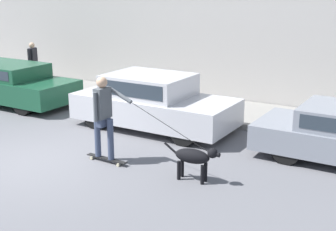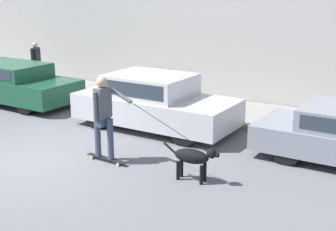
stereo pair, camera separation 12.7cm
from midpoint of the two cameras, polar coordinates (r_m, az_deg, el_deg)
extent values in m
plane|color=slate|center=(10.31, -16.72, -5.49)|extent=(36.00, 36.00, 0.00)
cube|color=#B2ADA8|center=(15.27, 2.07, 11.55)|extent=(32.00, 0.30, 5.01)
cube|color=gray|center=(14.46, -0.61, 1.56)|extent=(30.00, 2.43, 0.15)
cylinder|color=black|center=(14.99, -13.19, 2.66)|extent=(0.67, 0.21, 0.67)
cylinder|color=black|center=(13.97, -17.53, 1.40)|extent=(0.67, 0.21, 0.67)
cylinder|color=black|center=(16.98, -19.85, 3.64)|extent=(0.67, 0.21, 0.67)
cube|color=#194C33|center=(15.43, -18.86, 3.28)|extent=(4.44, 1.85, 0.63)
cube|color=#194C33|center=(15.47, -19.46, 5.25)|extent=(2.49, 1.64, 0.43)
cylinder|color=black|center=(12.14, 5.26, -0.02)|extent=(0.67, 0.21, 0.67)
cylinder|color=black|center=(10.79, 1.58, -1.99)|extent=(0.67, 0.21, 0.67)
cylinder|color=black|center=(13.42, -4.75, 1.52)|extent=(0.67, 0.21, 0.67)
cylinder|color=black|center=(12.21, -9.08, -0.06)|extent=(0.67, 0.21, 0.67)
cube|color=#BCBCC1|center=(12.03, -1.94, 0.85)|extent=(4.21, 1.89, 0.66)
cube|color=#BCBCC1|center=(11.98, -2.64, 3.74)|extent=(2.10, 1.67, 0.55)
cube|color=#28333D|center=(11.31, -4.96, 3.12)|extent=(1.83, 0.04, 0.35)
cylinder|color=black|center=(11.41, 16.26, -1.71)|extent=(0.64, 0.21, 0.64)
cylinder|color=black|center=(10.00, 13.94, -4.00)|extent=(0.64, 0.21, 0.64)
cylinder|color=black|center=(8.93, 4.19, -6.88)|extent=(0.07, 0.07, 0.37)
cylinder|color=black|center=(8.80, 3.80, -7.23)|extent=(0.07, 0.07, 0.37)
cylinder|color=black|center=(9.11, 1.35, -6.37)|extent=(0.07, 0.07, 0.37)
cylinder|color=black|center=(8.98, 0.92, -6.70)|extent=(0.07, 0.07, 0.37)
ellipsoid|color=black|center=(8.84, 2.57, -4.97)|extent=(0.71, 0.32, 0.28)
sphere|color=black|center=(8.65, 5.04, -4.59)|extent=(0.19, 0.19, 0.19)
cylinder|color=black|center=(8.63, 5.58, -4.77)|extent=(0.11, 0.09, 0.09)
cylinder|color=black|center=(9.00, -0.08, -4.01)|extent=(0.28, 0.06, 0.21)
cylinder|color=beige|center=(9.81, -5.93, -5.75)|extent=(0.07, 0.03, 0.07)
cylinder|color=beige|center=(9.71, -6.49, -6.02)|extent=(0.07, 0.03, 0.07)
cylinder|color=beige|center=(10.26, -9.12, -4.89)|extent=(0.07, 0.03, 0.07)
cylinder|color=beige|center=(10.16, -9.69, -5.13)|extent=(0.07, 0.03, 0.07)
cube|color=black|center=(9.97, -7.85, -5.21)|extent=(1.02, 0.18, 0.02)
cylinder|color=#38425B|center=(9.74, -7.38, -2.93)|extent=(0.13, 0.13, 0.87)
cylinder|color=#38425B|center=(9.96, -8.94, -2.56)|extent=(0.13, 0.13, 0.87)
cube|color=#38425B|center=(9.75, -8.25, -0.79)|extent=(0.17, 0.30, 0.17)
cube|color=#4C5156|center=(9.64, -8.34, 1.52)|extent=(0.20, 0.38, 0.64)
sphere|color=tan|center=(9.54, -8.45, 4.02)|extent=(0.22, 0.22, 0.22)
cylinder|color=#4C5156|center=(9.49, -9.23, 1.03)|extent=(0.08, 0.08, 0.60)
cylinder|color=#4C5156|center=(9.59, -6.24, 2.48)|extent=(0.60, 0.12, 0.30)
cylinder|color=black|center=(9.00, -0.15, -1.44)|extent=(1.88, 0.13, 0.75)
cylinder|color=#3D4760|center=(17.16, -16.32, 4.75)|extent=(0.14, 0.14, 0.76)
cylinder|color=#3D4760|center=(17.29, -16.11, 4.84)|extent=(0.14, 0.14, 0.76)
cube|color=black|center=(17.12, -16.38, 6.97)|extent=(0.31, 0.42, 0.56)
cylinder|color=black|center=(16.91, -16.72, 6.89)|extent=(0.08, 0.08, 0.53)
cylinder|color=black|center=(17.32, -16.06, 7.14)|extent=(0.08, 0.08, 0.53)
sphere|color=tan|center=(17.07, -16.48, 8.21)|extent=(0.19, 0.19, 0.19)
cube|color=brown|center=(16.97, -16.62, 5.59)|extent=(0.20, 0.33, 0.25)
camera|label=1|loc=(0.06, -90.37, -0.10)|focal=50.00mm
camera|label=2|loc=(0.06, 89.63, 0.10)|focal=50.00mm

